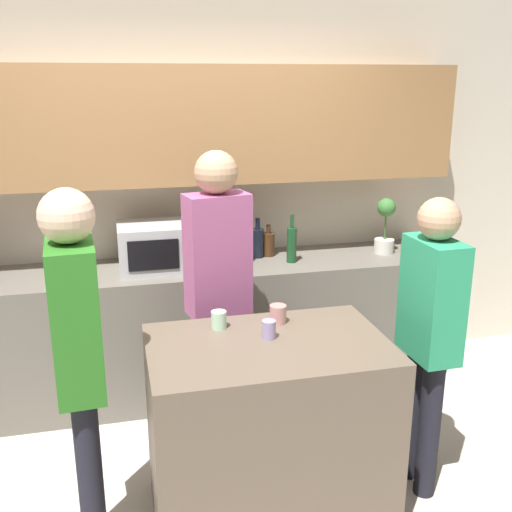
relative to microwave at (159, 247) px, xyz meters
The scene contains 16 objects.
back_wall 0.57m from the microwave, 58.64° to the left, with size 6.40×0.40×2.70m.
back_counter 0.63m from the microwave, ahead, with size 3.60×0.62×0.92m.
kitchen_island 1.50m from the microwave, 73.37° to the right, with size 1.12×0.73×0.93m.
microwave is the anchor object (origin of this frame).
potted_plant 1.59m from the microwave, ahead, with size 0.14×0.14×0.40m.
bottle_0 0.47m from the microwave, ahead, with size 0.08×0.08×0.25m.
bottle_1 0.56m from the microwave, ahead, with size 0.08×0.08×0.29m.
bottle_2 0.69m from the microwave, ahead, with size 0.09×0.09×0.28m.
bottle_3 0.78m from the microwave, ahead, with size 0.09×0.09×0.22m.
bottle_4 0.88m from the microwave, ahead, with size 0.07×0.07×0.33m.
cup_0 1.20m from the microwave, 65.43° to the right, with size 0.08×0.08×0.09m.
cup_1 1.33m from the microwave, 72.14° to the right, with size 0.07×0.07×0.09m.
cup_2 1.11m from the microwave, 79.62° to the right, with size 0.08×0.08×0.09m.
person_left 0.74m from the microwave, 68.74° to the right, with size 0.37×0.25×1.76m.
person_center 1.79m from the microwave, 46.21° to the right, with size 0.21×0.35×1.58m.
person_right 1.45m from the microwave, 108.10° to the right, with size 0.22×0.35×1.71m.
Camera 1 is at (-0.43, -2.39, 2.11)m, focal length 42.00 mm.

